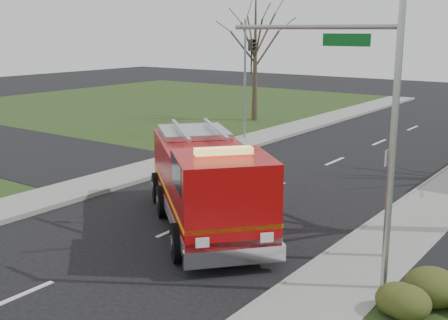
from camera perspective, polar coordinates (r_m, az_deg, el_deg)
The scene contains 8 objects.
ground at distance 18.77m, azimuth -4.75°, elevation -6.96°, with size 120.00×120.00×0.00m, color black.
sidewalk_right at distance 15.68m, azimuth 13.01°, elevation -11.15°, with size 2.40×80.00×0.15m, color gray.
sidewalk_left at distance 23.10m, azimuth -16.51°, elevation -3.41°, with size 2.40×80.00×0.15m, color gray.
bare_tree_left at distance 39.68m, azimuth 3.21°, elevation 11.85°, with size 4.50×4.50×9.00m.
traffic_signal_mast at distance 16.19m, azimuth 12.75°, elevation 6.69°, with size 5.29×0.18×6.80m.
streetlight_pole at distance 13.66m, azimuth 16.77°, elevation 4.66°, with size 1.48×0.16×8.40m.
utility_pole_far at distance 33.03m, azimuth 2.13°, elevation 8.02°, with size 0.14×0.14×7.00m, color gray.
fire_engine at distance 18.42m, azimuth -1.71°, elevation -2.54°, with size 7.78×7.33×3.22m.
Camera 1 is at (11.60, -13.28, 6.43)m, focal length 45.00 mm.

